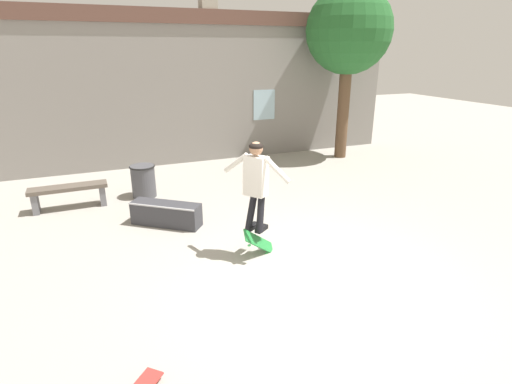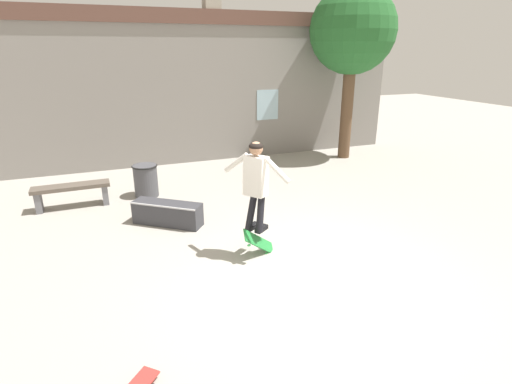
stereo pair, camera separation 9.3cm
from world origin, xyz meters
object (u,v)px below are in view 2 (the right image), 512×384
(skateboard_flipping, at_px, (259,242))
(park_bench, at_px, (72,191))
(tree_right, at_px, (353,32))
(trash_bin, at_px, (146,180))
(skater, at_px, (256,179))
(skate_ledge, at_px, (168,213))

(skateboard_flipping, bearing_deg, park_bench, 108.50)
(tree_right, height_order, trash_bin, tree_right)
(park_bench, height_order, skater, skater)
(skate_ledge, xyz_separation_m, skater, (1.15, -1.74, 1.08))
(skate_ledge, height_order, skater, skater)
(tree_right, bearing_deg, park_bench, -168.68)
(tree_right, xyz_separation_m, trash_bin, (-6.18, -1.39, -3.26))
(trash_bin, relative_size, skateboard_flipping, 1.18)
(park_bench, bearing_deg, trash_bin, 4.82)
(skateboard_flipping, bearing_deg, tree_right, 23.55)
(park_bench, bearing_deg, skate_ledge, -43.94)
(trash_bin, xyz_separation_m, skateboard_flipping, (1.37, -3.55, -0.15))
(skate_ledge, relative_size, trash_bin, 1.76)
(tree_right, distance_m, skate_ledge, 7.59)
(skate_ledge, height_order, trash_bin, trash_bin)
(tree_right, distance_m, park_bench, 8.54)
(park_bench, distance_m, skater, 4.52)
(skate_ledge, relative_size, skateboard_flipping, 2.09)
(tree_right, relative_size, trash_bin, 6.69)
(park_bench, relative_size, skateboard_flipping, 2.49)
(park_bench, xyz_separation_m, skateboard_flipping, (2.92, -3.39, -0.12))
(skater, relative_size, skateboard_flipping, 2.34)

